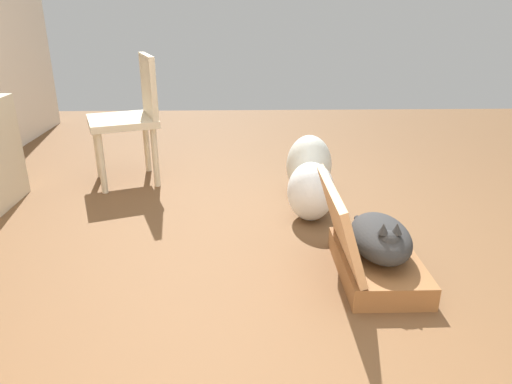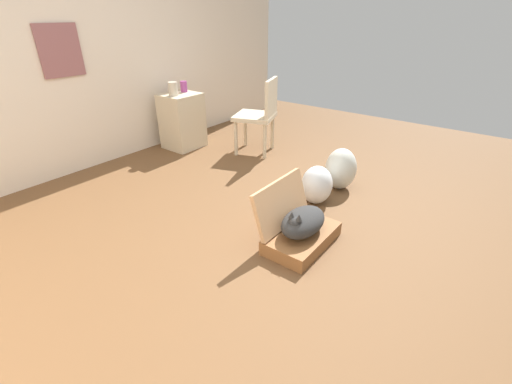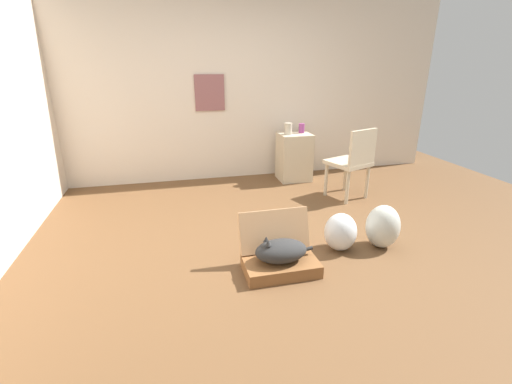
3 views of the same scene
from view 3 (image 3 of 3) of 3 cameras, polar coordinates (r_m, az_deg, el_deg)
name	(u,v)px [view 3 (image 3 of 3)]	position (r m, az deg, el deg)	size (l,w,h in m)	color
ground_plane	(277,241)	(3.57, 3.39, -7.92)	(7.68, 7.68, 0.00)	brown
wall_back	(233,89)	(5.36, -3.68, 16.11)	(6.40, 0.15, 2.60)	beige
suitcase_base	(281,266)	(3.07, 3.98, -11.80)	(0.62, 0.37, 0.11)	brown
suitcase_lid	(274,231)	(3.12, 2.98, -6.22)	(0.62, 0.37, 0.04)	tan
cat	(280,251)	(2.99, 3.93, -9.37)	(0.52, 0.28, 0.22)	#2D2D2D
plastic_bag_white	(341,232)	(3.43, 13.42, -6.26)	(0.31, 0.29, 0.36)	silver
plastic_bag_clear	(383,226)	(3.59, 19.69, -5.23)	(0.32, 0.31, 0.42)	silver
side_table	(294,157)	(5.33, 6.14, 5.63)	(0.46, 0.42, 0.69)	beige
vase_tall	(288,129)	(5.19, 5.18, 10.09)	(0.11, 0.11, 0.16)	#B7AD99
vase_short	(302,128)	(5.32, 7.33, 10.12)	(0.08, 0.08, 0.13)	#8C387A
chair	(353,161)	(4.66, 15.27, 4.90)	(0.59, 0.59, 0.92)	beige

